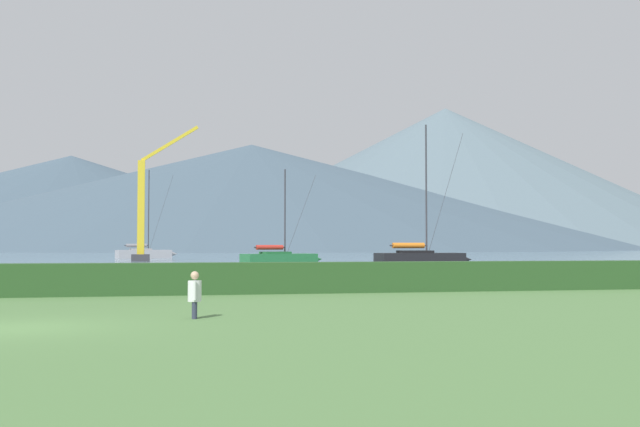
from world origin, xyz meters
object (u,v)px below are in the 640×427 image
Objects in this scene: sailboat_slip_1 at (145,253)px; person_seated_viewer at (195,293)px; sailboat_slip_3 at (280,258)px; dock_crane at (143,216)px; sailboat_slip_6 at (421,258)px.

person_seated_viewer is at bearing -103.64° from sailboat_slip_1.
dock_crane is at bearing 105.84° from sailboat_slip_3.
sailboat_slip_1 is 39.79m from sailboat_slip_3.
dock_crane reaches higher than sailboat_slip_3.
sailboat_slip_6 is at bearing -76.62° from sailboat_slip_1.
sailboat_slip_1 is 18.25m from dock_crane.
dock_crane is (-3.76, 66.84, 4.49)m from person_seated_viewer.
sailboat_slip_1 reaches higher than person_seated_viewer.
sailboat_slip_6 is 9.96× the size of person_seated_viewer.
sailboat_slip_3 is (13.42, -37.46, -0.07)m from sailboat_slip_1.
sailboat_slip_1 is 0.99× the size of sailboat_slip_6.
person_seated_viewer is (4.21, -84.53, -0.03)m from sailboat_slip_1.
sailboat_slip_3 is 12.95m from sailboat_slip_6.
person_seated_viewer is (-20.71, -41.13, -0.06)m from sailboat_slip_6.
sailboat_slip_6 reaches higher than sailboat_slip_3.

